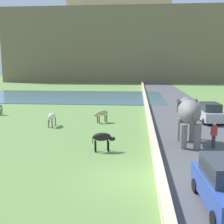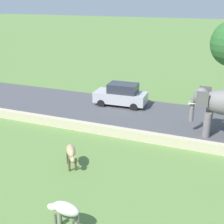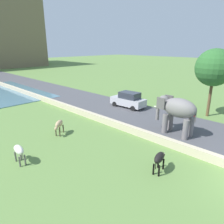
# 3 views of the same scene
# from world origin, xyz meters

# --- Properties ---
(ground_plane) EXTENTS (220.00, 220.00, 0.00)m
(ground_plane) POSITION_xyz_m (0.00, 0.00, 0.00)
(ground_plane) COLOR #608442
(road_surface) EXTENTS (7.00, 120.00, 0.06)m
(road_surface) POSITION_xyz_m (5.00, 20.00, 0.03)
(road_surface) COLOR #4C4C51
(road_surface) RESTS_ON ground
(barrier_wall) EXTENTS (0.40, 110.00, 0.58)m
(barrier_wall) POSITION_xyz_m (1.20, 18.00, 0.29)
(barrier_wall) COLOR beige
(barrier_wall) RESTS_ON ground
(lake) EXTENTS (36.00, 18.00, 0.08)m
(lake) POSITION_xyz_m (-14.00, 32.31, 0.04)
(lake) COLOR slate
(lake) RESTS_ON ground
(hill_distant) EXTENTS (64.00, 28.00, 20.45)m
(hill_distant) POSITION_xyz_m (-6.00, 79.55, 10.22)
(hill_distant) COLOR #75664C
(hill_distant) RESTS_ON ground
(fort_on_hill) EXTENTS (31.23, 8.00, 7.42)m
(fort_on_hill) POSITION_xyz_m (-6.00, 79.55, 23.49)
(fort_on_hill) COLOR tan
(fort_on_hill) RESTS_ON hill_distant
(elephant) EXTENTS (1.46, 3.47, 2.99)m
(elephant) POSITION_xyz_m (3.43, 5.95, 2.04)
(elephant) COLOR slate
(elephant) RESTS_ON ground
(person_beside_elephant) EXTENTS (0.36, 0.22, 1.63)m
(person_beside_elephant) POSITION_xyz_m (4.89, 5.21, 0.87)
(person_beside_elephant) COLOR #33333D
(person_beside_elephant) RESTS_ON ground
(car_silver) EXTENTS (1.94, 4.08, 1.80)m
(car_silver) POSITION_xyz_m (6.58, 13.38, 0.90)
(car_silver) COLOR #B7B7BC
(car_silver) RESTS_ON ground
(cow_white) EXTENTS (0.53, 1.41, 1.15)m
(cow_white) POSITION_xyz_m (-6.98, 10.53, 0.84)
(cow_white) COLOR silver
(cow_white) RESTS_ON ground
(cow_black) EXTENTS (1.42, 0.68, 1.15)m
(cow_black) POSITION_xyz_m (-1.90, 4.04, 0.84)
(cow_black) COLOR black
(cow_black) RESTS_ON ground
(cow_tan) EXTENTS (1.32, 1.09, 1.15)m
(cow_tan) POSITION_xyz_m (-3.04, 12.45, 0.84)
(cow_tan) COLOR tan
(cow_tan) RESTS_ON ground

